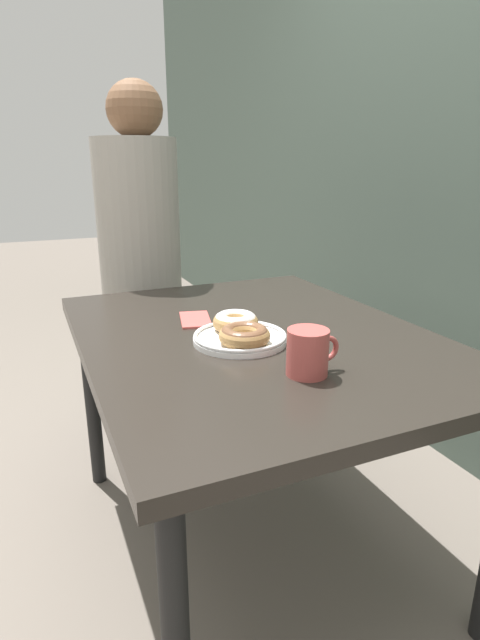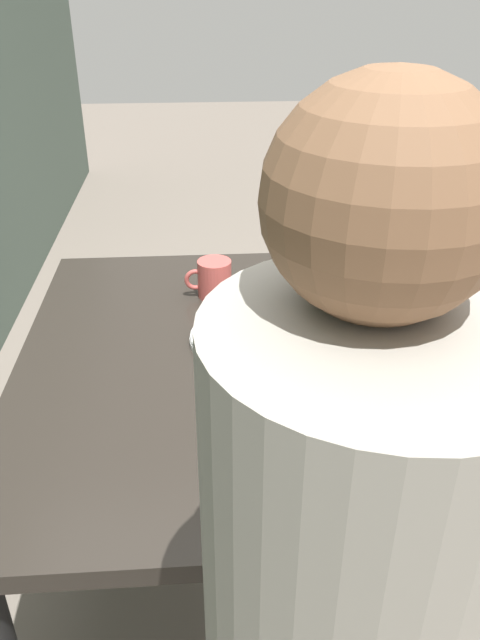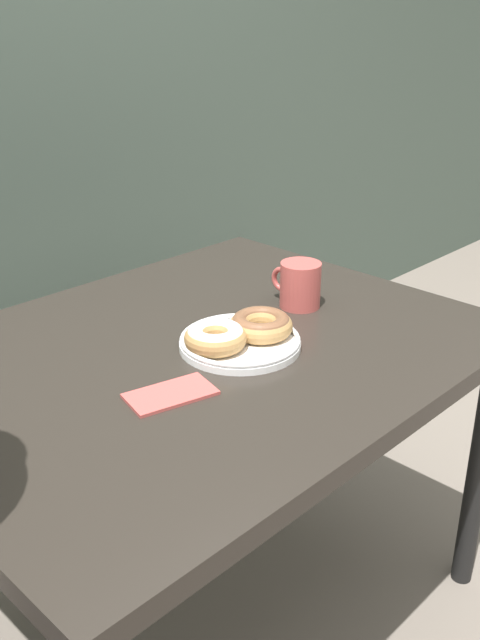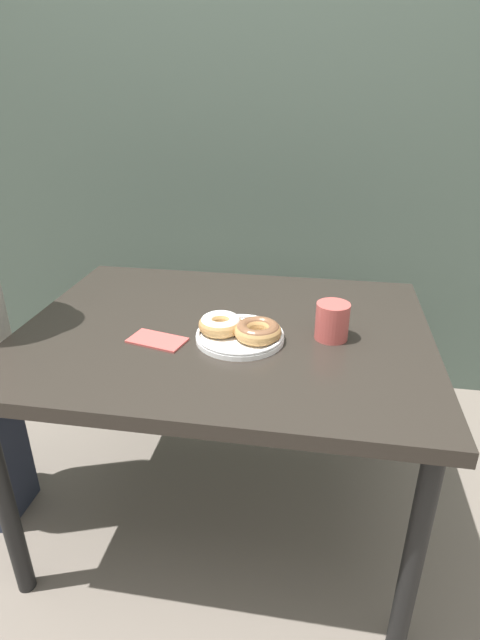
# 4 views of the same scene
# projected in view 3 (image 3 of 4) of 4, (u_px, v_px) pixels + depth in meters

# --- Properties ---
(dining_table) EXTENTS (1.17, 0.90, 0.70)m
(dining_table) POSITION_uv_depth(u_px,v_px,m) (198.00, 376.00, 1.46)
(dining_table) COLOR #28231E
(dining_table) RESTS_ON ground_plane
(donut_plate) EXTENTS (0.26, 0.24, 0.06)m
(donut_plate) POSITION_uv_depth(u_px,v_px,m) (240.00, 335.00, 1.41)
(donut_plate) COLOR white
(donut_plate) RESTS_ON dining_table
(coffee_mug) EXTENTS (0.09, 0.13, 0.10)m
(coffee_mug) POSITION_uv_depth(u_px,v_px,m) (299.00, 284.00, 1.60)
(coffee_mug) COLOR #B74C47
(coffee_mug) RESTS_ON dining_table
(napkin) EXTENTS (0.17, 0.12, 0.01)m
(napkin) POSITION_uv_depth(u_px,v_px,m) (171.00, 394.00, 1.25)
(napkin) COLOR #BC4C47
(napkin) RESTS_ON dining_table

